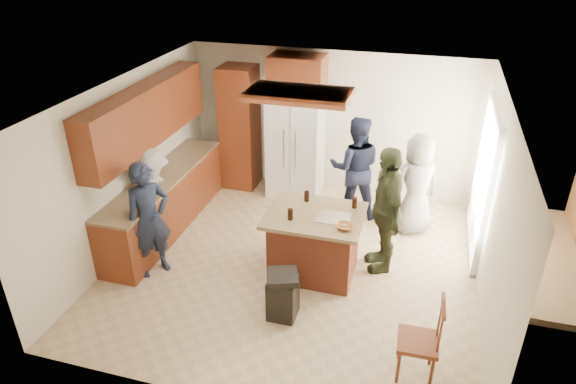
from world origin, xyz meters
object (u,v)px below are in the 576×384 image
(person_behind_right, at_px, (416,185))
(refrigerator, at_px, (296,146))
(trash_bin, at_px, (283,295))
(person_counter, at_px, (153,197))
(kitchen_island, at_px, (314,243))
(person_front_left, at_px, (149,220))
(person_side_right, at_px, (386,210))
(spindle_chair, at_px, (420,342))
(person_behind_left, at_px, (355,168))

(person_behind_right, xyz_separation_m, refrigerator, (-2.10, 0.72, 0.10))
(trash_bin, bearing_deg, person_counter, 154.24)
(kitchen_island, bearing_deg, trash_bin, -99.10)
(person_front_left, xyz_separation_m, kitchen_island, (2.14, 0.58, -0.35))
(refrigerator, bearing_deg, trash_bin, -77.59)
(person_side_right, distance_m, person_counter, 3.38)
(kitchen_island, xyz_separation_m, trash_bin, (-0.16, -0.99, -0.16))
(trash_bin, bearing_deg, spindle_chair, -16.92)
(person_behind_left, relative_size, person_counter, 1.14)
(person_behind_right, height_order, person_side_right, person_side_right)
(refrigerator, height_order, trash_bin, refrigerator)
(person_front_left, relative_size, spindle_chair, 1.65)
(kitchen_island, bearing_deg, refrigerator, 111.25)
(refrigerator, bearing_deg, person_behind_left, -23.71)
(person_side_right, height_order, spindle_chair, person_side_right)
(kitchen_island, relative_size, trash_bin, 2.03)
(person_side_right, relative_size, refrigerator, 1.01)
(person_counter, height_order, trash_bin, person_counter)
(person_side_right, height_order, refrigerator, person_side_right)
(person_behind_left, bearing_deg, trash_bin, 71.71)
(person_behind_left, distance_m, trash_bin, 2.80)
(refrigerator, xyz_separation_m, trash_bin, (0.71, -3.21, -0.58))
(person_behind_left, distance_m, kitchen_island, 1.79)
(person_counter, distance_m, spindle_chair, 4.29)
(person_side_right, relative_size, spindle_chair, 1.83)
(person_counter, xyz_separation_m, kitchen_island, (2.48, -0.13, -0.28))
(person_counter, xyz_separation_m, trash_bin, (2.32, -1.12, -0.43))
(person_behind_right, distance_m, kitchen_island, 1.97)
(person_front_left, relative_size, trash_bin, 2.61)
(kitchen_island, height_order, trash_bin, kitchen_island)
(person_side_right, xyz_separation_m, kitchen_island, (-0.89, -0.40, -0.44))
(person_front_left, distance_m, trash_bin, 2.08)
(person_behind_right, bearing_deg, trash_bin, 26.76)
(refrigerator, xyz_separation_m, spindle_chair, (2.35, -3.71, -0.45))
(person_behind_left, bearing_deg, person_counter, 20.65)
(person_front_left, bearing_deg, person_side_right, -35.97)
(person_front_left, relative_size, refrigerator, 0.91)
(kitchen_island, xyz_separation_m, spindle_chair, (1.49, -1.49, -0.02))
(person_counter, height_order, refrigerator, refrigerator)
(person_front_left, height_order, spindle_chair, person_front_left)
(person_behind_right, bearing_deg, person_front_left, -2.30)
(person_behind_right, xyz_separation_m, person_side_right, (-0.35, -1.10, 0.11))
(trash_bin, bearing_deg, person_behind_right, 60.73)
(person_behind_left, height_order, kitchen_island, person_behind_left)
(person_behind_left, xyz_separation_m, person_counter, (-2.74, -1.60, -0.11))
(person_side_right, bearing_deg, kitchen_island, -83.54)
(person_behind_right, bearing_deg, spindle_chair, 60.80)
(person_behind_left, height_order, person_counter, person_behind_left)
(kitchen_island, distance_m, spindle_chair, 2.10)
(kitchen_island, bearing_deg, person_counter, 176.91)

